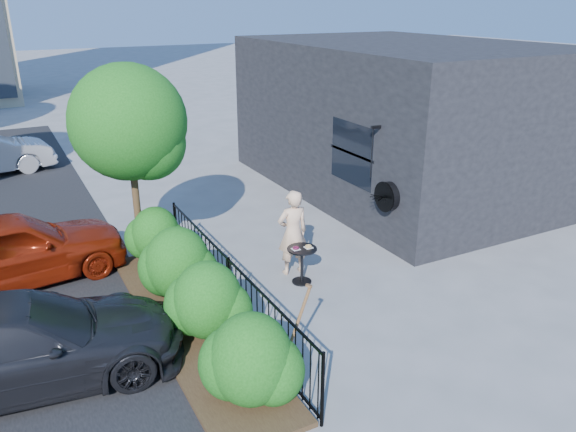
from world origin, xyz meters
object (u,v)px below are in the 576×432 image
patio_tree (133,129)px  woman (293,233)px  cafe_table (302,259)px  car_darkgrey (20,344)px  car_red (11,250)px  shovel (294,334)px

patio_tree → woman: bearing=-36.5°
cafe_table → car_darkgrey: 4.96m
patio_tree → car_red: patio_tree is taller
shovel → car_red: (-3.39, 4.82, 0.10)m
shovel → car_darkgrey: bearing=156.5°
car_red → car_darkgrey: (-0.08, -3.31, -0.06)m
woman → car_red: woman is taller
cafe_table → woman: (0.04, 0.45, 0.36)m
cafe_table → car_darkgrey: car_darkgrey is taller
patio_tree → woman: size_ratio=2.31×
shovel → car_darkgrey: 3.78m
cafe_table → car_red: 5.43m
cafe_table → car_darkgrey: (-4.89, -0.82, 0.15)m
car_red → car_darkgrey: car_red is taller
cafe_table → woman: size_ratio=0.44×
patio_tree → woman: 3.59m
patio_tree → car_red: bearing=174.4°
patio_tree → car_darkgrey: size_ratio=0.89×
cafe_table → shovel: 2.73m
patio_tree → car_darkgrey: patio_tree is taller
car_red → shovel: bearing=-152.7°
cafe_table → car_red: size_ratio=0.18×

